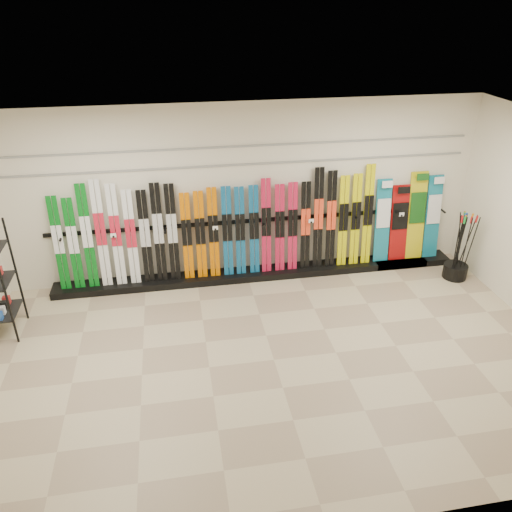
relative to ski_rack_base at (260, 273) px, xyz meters
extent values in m
plane|color=gray|center=(-0.22, -2.28, -0.06)|extent=(8.00, 8.00, 0.00)
plane|color=beige|center=(-0.22, 0.22, 1.44)|extent=(8.00, 0.00, 8.00)
plane|color=silver|center=(-0.22, -2.28, 2.94)|extent=(8.00, 8.00, 0.00)
cube|color=black|center=(0.00, 0.00, 0.00)|extent=(8.00, 0.40, 0.12)
cube|color=#076416|center=(-3.27, 0.03, 0.85)|extent=(0.17, 0.18, 1.58)
cube|color=#076416|center=(-3.05, 0.03, 0.83)|extent=(0.17, 0.17, 1.53)
cube|color=#076416|center=(-2.82, 0.04, 0.93)|extent=(0.17, 0.19, 1.75)
cube|color=silver|center=(-2.60, 0.04, 0.96)|extent=(0.17, 0.20, 1.80)
cube|color=silver|center=(-2.37, 0.04, 0.92)|extent=(0.17, 0.19, 1.72)
cube|color=silver|center=(-2.14, 0.03, 0.86)|extent=(0.17, 0.18, 1.61)
cube|color=black|center=(-1.91, 0.03, 0.85)|extent=(0.17, 0.18, 1.59)
cube|color=black|center=(-1.69, 0.04, 0.90)|extent=(0.17, 0.19, 1.69)
cube|color=black|center=(-1.47, 0.03, 0.89)|extent=(0.17, 0.19, 1.66)
cube|color=#CD6300|center=(-1.24, 0.03, 0.81)|extent=(0.17, 0.17, 1.50)
cube|color=#CD6300|center=(-1.01, 0.03, 0.82)|extent=(0.17, 0.17, 1.51)
cube|color=#CD6300|center=(-0.79, 0.03, 0.84)|extent=(0.17, 0.18, 1.56)
cube|color=#0F4F7F|center=(-0.56, 0.03, 0.84)|extent=(0.17, 0.18, 1.56)
cube|color=#0F4F7F|center=(-0.34, 0.03, 0.83)|extent=(0.17, 0.17, 1.55)
cube|color=#0F4F7F|center=(-0.10, 0.03, 0.84)|extent=(0.17, 0.17, 1.56)
cube|color=#B91538|center=(0.11, 0.03, 0.89)|extent=(0.17, 0.19, 1.66)
cube|color=#B91538|center=(0.34, 0.03, 0.83)|extent=(0.17, 0.17, 1.54)
cube|color=#B91538|center=(0.57, 0.03, 0.84)|extent=(0.17, 0.18, 1.56)
cube|color=black|center=(0.80, 0.03, 0.84)|extent=(0.17, 0.18, 1.56)
cube|color=black|center=(1.02, 0.04, 0.95)|extent=(0.17, 0.20, 1.79)
cube|color=black|center=(1.25, 0.04, 0.92)|extent=(0.17, 0.19, 1.72)
cube|color=#CCC806|center=(1.47, 0.03, 0.87)|extent=(0.17, 0.18, 1.63)
cube|color=#CCC806|center=(1.70, 0.03, 0.88)|extent=(0.17, 0.18, 1.65)
cube|color=#CCC806|center=(1.92, 0.04, 0.96)|extent=(0.17, 0.20, 1.80)
cube|color=#14728C|center=(2.23, 0.08, 0.81)|extent=(0.28, 0.23, 1.50)
cube|color=#990C0C|center=(2.54, 0.07, 0.75)|extent=(0.32, 0.21, 1.38)
cube|color=gold|center=(2.87, 0.08, 0.85)|extent=(0.32, 0.25, 1.59)
cube|color=#14728C|center=(3.19, 0.08, 0.81)|extent=(0.28, 0.23, 1.51)
cylinder|color=black|center=(3.38, -0.63, 0.07)|extent=(0.41, 0.41, 0.25)
cylinder|color=black|center=(3.41, -0.73, 0.55)|extent=(0.04, 0.09, 1.18)
cylinder|color=black|center=(3.34, -0.66, 0.55)|extent=(0.05, 0.16, 1.17)
cylinder|color=black|center=(3.42, -0.56, 0.55)|extent=(0.07, 0.10, 1.18)
cylinder|color=black|center=(3.40, -0.54, 0.55)|extent=(0.15, 0.09, 1.17)
cylinder|color=black|center=(3.28, -0.66, 0.55)|extent=(0.02, 0.08, 1.18)
cylinder|color=black|center=(3.42, -0.49, 0.55)|extent=(0.03, 0.03, 1.18)
cylinder|color=black|center=(3.37, -0.60, 0.55)|extent=(0.09, 0.10, 1.18)
cylinder|color=black|center=(3.30, -0.71, 0.55)|extent=(0.06, 0.04, 1.18)
cylinder|color=black|center=(3.52, -0.70, 0.55)|extent=(0.06, 0.13, 1.18)
cylinder|color=black|center=(3.50, -0.60, 0.55)|extent=(0.12, 0.13, 1.17)
cylinder|color=black|center=(3.37, -0.60, 0.55)|extent=(0.03, 0.07, 1.18)
cube|color=gray|center=(-0.22, 0.20, 1.94)|extent=(7.60, 0.02, 0.03)
cube|color=gray|center=(-0.22, 0.20, 2.24)|extent=(7.60, 0.02, 0.03)
camera|label=1|loc=(-1.40, -7.54, 4.40)|focal=35.00mm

